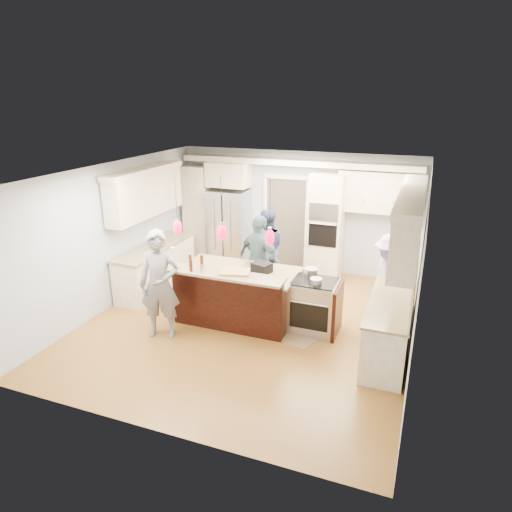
{
  "coord_description": "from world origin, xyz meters",
  "views": [
    {
      "loc": [
        2.7,
        -6.79,
        3.86
      ],
      "look_at": [
        0.0,
        0.35,
        1.15
      ],
      "focal_mm": 32.0,
      "sensor_mm": 36.0,
      "label": 1
    }
  ],
  "objects_px": {
    "island_range": "(315,306)",
    "person_bar_end": "(160,285)",
    "kitchen_island": "(238,294)",
    "refrigerator": "(229,228)",
    "person_far_left": "(266,249)"
  },
  "relations": [
    {
      "from": "refrigerator",
      "to": "person_bar_end",
      "type": "bearing_deg",
      "value": -84.48
    },
    {
      "from": "kitchen_island",
      "to": "person_bar_end",
      "type": "xyz_separation_m",
      "value": [
        -0.96,
        -0.99,
        0.44
      ]
    },
    {
      "from": "island_range",
      "to": "person_bar_end",
      "type": "height_order",
      "value": "person_bar_end"
    },
    {
      "from": "kitchen_island",
      "to": "person_bar_end",
      "type": "bearing_deg",
      "value": -134.06
    },
    {
      "from": "refrigerator",
      "to": "kitchen_island",
      "type": "bearing_deg",
      "value": -63.11
    },
    {
      "from": "island_range",
      "to": "person_far_left",
      "type": "relative_size",
      "value": 0.54
    },
    {
      "from": "refrigerator",
      "to": "island_range",
      "type": "height_order",
      "value": "refrigerator"
    },
    {
      "from": "refrigerator",
      "to": "island_range",
      "type": "xyz_separation_m",
      "value": [
        2.71,
        -2.49,
        -0.44
      ]
    },
    {
      "from": "person_bar_end",
      "to": "island_range",
      "type": "bearing_deg",
      "value": 8.69
    },
    {
      "from": "island_range",
      "to": "kitchen_island",
      "type": "bearing_deg",
      "value": -176.9
    },
    {
      "from": "island_range",
      "to": "person_bar_end",
      "type": "distance_m",
      "value": 2.64
    },
    {
      "from": "kitchen_island",
      "to": "person_bar_end",
      "type": "height_order",
      "value": "person_bar_end"
    },
    {
      "from": "island_range",
      "to": "person_bar_end",
      "type": "relative_size",
      "value": 0.5
    },
    {
      "from": "kitchen_island",
      "to": "person_far_left",
      "type": "bearing_deg",
      "value": 90.47
    },
    {
      "from": "refrigerator",
      "to": "kitchen_island",
      "type": "relative_size",
      "value": 0.86
    }
  ]
}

